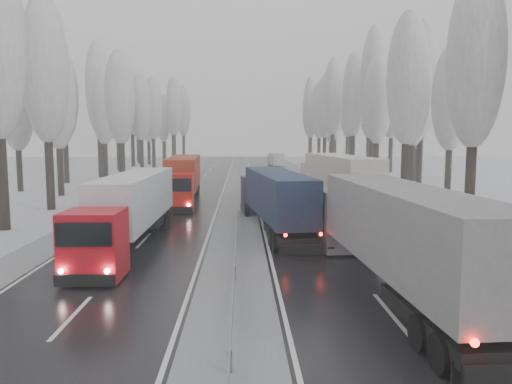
{
  "coord_description": "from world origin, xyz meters",
  "views": [
    {
      "loc": [
        0.31,
        -15.89,
        5.9
      ],
      "look_at": [
        1.26,
        17.1,
        2.2
      ],
      "focal_mm": 35.0,
      "sensor_mm": 36.0,
      "label": 1
    }
  ],
  "objects_px": {
    "box_truck_distant": "(276,159)",
    "truck_red_red": "(183,176)",
    "truck_grey_tarp": "(393,230)",
    "truck_red_white": "(131,205)",
    "truck_cream_box": "(336,177)",
    "truck_blue_box": "(274,196)"
  },
  "relations": [
    {
      "from": "truck_grey_tarp",
      "to": "box_truck_distant",
      "type": "xyz_separation_m",
      "value": [
        1.24,
        81.86,
        -1.07
      ]
    },
    {
      "from": "truck_blue_box",
      "to": "truck_red_red",
      "type": "bearing_deg",
      "value": 110.74
    },
    {
      "from": "box_truck_distant",
      "to": "truck_red_red",
      "type": "xyz_separation_m",
      "value": [
        -12.15,
        -55.25,
        1.01
      ]
    },
    {
      "from": "truck_cream_box",
      "to": "box_truck_distant",
      "type": "relative_size",
      "value": 2.38
    },
    {
      "from": "truck_blue_box",
      "to": "box_truck_distant",
      "type": "bearing_deg",
      "value": 79.05
    },
    {
      "from": "truck_grey_tarp",
      "to": "truck_cream_box",
      "type": "xyz_separation_m",
      "value": [
        2.23,
        23.0,
        0.14
      ]
    },
    {
      "from": "truck_grey_tarp",
      "to": "truck_red_white",
      "type": "xyz_separation_m",
      "value": [
        -11.63,
        8.57,
        -0.18
      ]
    },
    {
      "from": "truck_cream_box",
      "to": "truck_red_white",
      "type": "xyz_separation_m",
      "value": [
        -13.86,
        -14.43,
        -0.32
      ]
    },
    {
      "from": "truck_cream_box",
      "to": "box_truck_distant",
      "type": "height_order",
      "value": "truck_cream_box"
    },
    {
      "from": "truck_grey_tarp",
      "to": "truck_cream_box",
      "type": "distance_m",
      "value": 23.1
    },
    {
      "from": "truck_grey_tarp",
      "to": "truck_cream_box",
      "type": "height_order",
      "value": "truck_cream_box"
    },
    {
      "from": "truck_cream_box",
      "to": "truck_red_red",
      "type": "distance_m",
      "value": 13.63
    },
    {
      "from": "truck_blue_box",
      "to": "truck_red_white",
      "type": "relative_size",
      "value": 0.99
    },
    {
      "from": "truck_grey_tarp",
      "to": "truck_blue_box",
      "type": "height_order",
      "value": "truck_grey_tarp"
    },
    {
      "from": "truck_grey_tarp",
      "to": "truck_red_red",
      "type": "distance_m",
      "value": 28.77
    },
    {
      "from": "box_truck_distant",
      "to": "truck_red_white",
      "type": "distance_m",
      "value": 74.42
    },
    {
      "from": "truck_grey_tarp",
      "to": "truck_cream_box",
      "type": "relative_size",
      "value": 0.94
    },
    {
      "from": "truck_red_white",
      "to": "truck_red_red",
      "type": "distance_m",
      "value": 18.06
    },
    {
      "from": "truck_blue_box",
      "to": "truck_red_red",
      "type": "relative_size",
      "value": 0.93
    },
    {
      "from": "truck_blue_box",
      "to": "truck_cream_box",
      "type": "relative_size",
      "value": 0.86
    },
    {
      "from": "truck_grey_tarp",
      "to": "truck_red_red",
      "type": "bearing_deg",
      "value": 109.13
    },
    {
      "from": "truck_red_white",
      "to": "truck_red_red",
      "type": "height_order",
      "value": "truck_red_red"
    }
  ]
}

